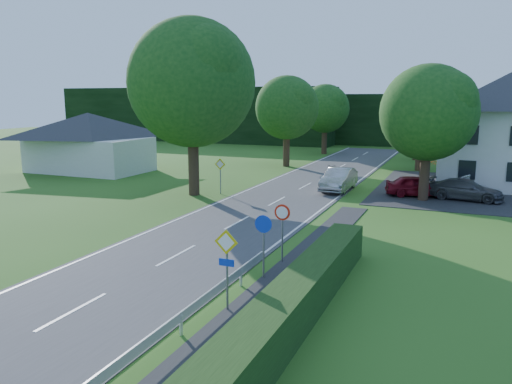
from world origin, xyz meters
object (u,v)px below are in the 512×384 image
at_px(motorcycle, 334,171).
at_px(parasol, 439,172).
at_px(streetlight, 423,129).
at_px(parked_car_grey, 466,190).
at_px(parked_car_silver_a, 480,182).
at_px(parked_car_red, 417,186).
at_px(moving_car, 339,179).

height_order(motorcycle, parasol, parasol).
bearing_deg(motorcycle, parasol, 9.34).
bearing_deg(streetlight, parasol, 78.29).
bearing_deg(parasol, parked_car_grey, -71.13).
distance_m(streetlight, parked_car_silver_a, 6.09).
relative_size(streetlight, parked_car_red, 1.98).
bearing_deg(parked_car_red, parasol, -25.04).
bearing_deg(motorcycle, parked_car_silver_a, -0.58).
distance_m(parked_car_red, parked_car_grey, 3.01).
bearing_deg(parked_car_silver_a, parasol, 38.79).
bearing_deg(moving_car, streetlight, 9.85).
bearing_deg(parasol, streetlight, -101.71).
xyz_separation_m(parked_car_red, parked_car_grey, (3.01, -0.07, -0.03)).
bearing_deg(moving_car, parked_car_red, 1.11).
xyz_separation_m(streetlight, moving_car, (-5.36, -0.79, -3.64)).
xyz_separation_m(moving_car, motorcycle, (-1.71, 5.64, -0.25)).
height_order(streetlight, parked_car_grey, streetlight).
xyz_separation_m(moving_car, parked_car_red, (5.28, -0.03, -0.09)).
relative_size(motorcycle, parasol, 0.99).
height_order(moving_car, parked_car_grey, moving_car).
relative_size(moving_car, parked_car_grey, 1.04).
height_order(streetlight, parasol, streetlight).
bearing_deg(parked_car_silver_a, motorcycle, 62.43).
relative_size(parked_car_red, parked_car_silver_a, 1.01).
xyz_separation_m(moving_car, parasol, (6.35, 5.57, 0.14)).
bearing_deg(motorcycle, parked_car_grey, -20.02).
xyz_separation_m(motorcycle, parked_car_silver_a, (10.94, -2.02, 0.13)).
xyz_separation_m(moving_car, parked_car_silver_a, (9.22, 3.63, -0.12)).
distance_m(streetlight, parked_car_red, 3.83).
distance_m(motorcycle, parked_car_red, 9.01).
distance_m(moving_car, parked_car_grey, 8.29).
distance_m(moving_car, parked_car_silver_a, 9.91).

